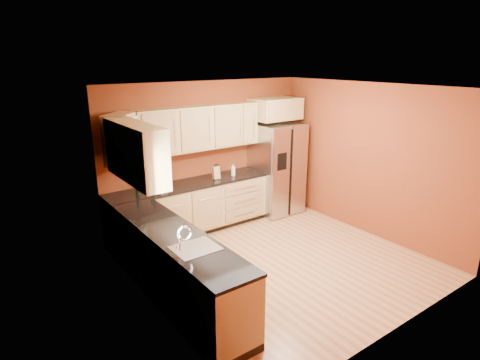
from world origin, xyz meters
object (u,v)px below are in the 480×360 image
at_px(refrigerator, 276,168).
at_px(wine_bottle_a, 137,186).
at_px(knife_block, 216,173).
at_px(soap_dispenser, 233,170).
at_px(canister_left, 164,182).

distance_m(refrigerator, wine_bottle_a, 2.86).
height_order(knife_block, soap_dispenser, knife_block).
xyz_separation_m(refrigerator, soap_dispenser, (-1.03, 0.01, 0.13)).
xyz_separation_m(canister_left, soap_dispenser, (1.33, -0.07, 0.01)).
bearing_deg(canister_left, knife_block, -3.66).
bearing_deg(canister_left, wine_bottle_a, -170.19).
xyz_separation_m(knife_block, soap_dispenser, (0.36, -0.01, -0.01)).
xyz_separation_m(refrigerator, canister_left, (-2.36, 0.09, 0.12)).
height_order(refrigerator, soap_dispenser, refrigerator).
relative_size(refrigerator, wine_bottle_a, 5.84).
relative_size(refrigerator, knife_block, 7.91).
bearing_deg(soap_dispenser, knife_block, 178.04).
bearing_deg(wine_bottle_a, knife_block, 0.91).
relative_size(canister_left, wine_bottle_a, 0.61).
height_order(wine_bottle_a, soap_dispenser, wine_bottle_a).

